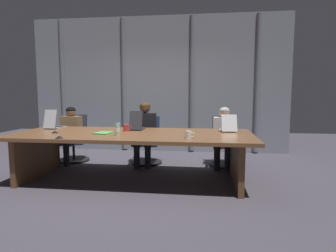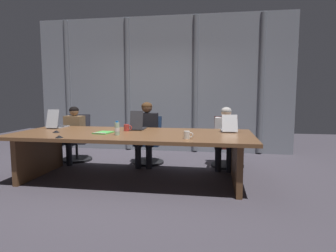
# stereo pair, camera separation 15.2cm
# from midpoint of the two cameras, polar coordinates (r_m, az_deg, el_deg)

# --- Properties ---
(ground_plane) EXTENTS (11.92, 11.92, 0.00)m
(ground_plane) POSITION_cam_midpoint_polar(r_m,az_deg,el_deg) (4.62, -6.04, -10.50)
(ground_plane) COLOR #47424C
(conference_table) EXTENTS (3.67, 1.48, 0.74)m
(conference_table) POSITION_cam_midpoint_polar(r_m,az_deg,el_deg) (4.48, -6.13, -3.23)
(conference_table) COLOR brown
(conference_table) RESTS_ON ground_plane
(curtain_backdrop) EXTENTS (5.96, 0.17, 3.10)m
(curtain_backdrop) POSITION_cam_midpoint_polar(r_m,az_deg,el_deg) (6.76, -0.78, 8.19)
(curtain_backdrop) COLOR gray
(curtain_backdrop) RESTS_ON ground_plane
(laptop_left_end) EXTENTS (0.21, 0.44, 0.33)m
(laptop_left_end) POSITION_cam_midpoint_polar(r_m,az_deg,el_deg) (5.44, -20.36, 0.33)
(laptop_left_end) COLOR #A8ADB7
(laptop_left_end) RESTS_ON conference_table
(laptop_left_mid) EXTENTS (0.23, 0.42, 0.32)m
(laptop_left_mid) POSITION_cam_midpoint_polar(r_m,az_deg,el_deg) (4.87, -5.04, 0.02)
(laptop_left_mid) COLOR #2D2D33
(laptop_left_mid) RESTS_ON conference_table
(laptop_center) EXTENTS (0.26, 0.45, 0.28)m
(laptop_center) POSITION_cam_midpoint_polar(r_m,az_deg,el_deg) (4.73, 12.87, -0.39)
(laptop_center) COLOR #BCBCC1
(laptop_center) RESTS_ON conference_table
(office_chair_left_end) EXTENTS (0.60, 0.61, 0.92)m
(office_chair_left_end) POSITION_cam_midpoint_polar(r_m,az_deg,el_deg) (6.11, -16.86, -3.32)
(office_chair_left_end) COLOR #2D2D38
(office_chair_left_end) RESTS_ON ground_plane
(office_chair_left_mid) EXTENTS (0.60, 0.60, 0.90)m
(office_chair_left_mid) POSITION_cam_midpoint_polar(r_m,az_deg,el_deg) (5.62, -3.07, -3.94)
(office_chair_left_mid) COLOR navy
(office_chair_left_mid) RESTS_ON ground_plane
(office_chair_center) EXTENTS (0.60, 0.61, 0.91)m
(office_chair_center) POSITION_cam_midpoint_polar(r_m,az_deg,el_deg) (5.50, 12.46, -4.26)
(office_chair_center) COLOR #511E19
(office_chair_center) RESTS_ON ground_plane
(person_left_end) EXTENTS (0.40, 0.57, 1.09)m
(person_left_end) POSITION_cam_midpoint_polar(r_m,az_deg,el_deg) (5.94, -17.81, -0.96)
(person_left_end) COLOR olive
(person_left_end) RESTS_ON ground_plane
(person_left_mid) EXTENTS (0.44, 0.56, 1.18)m
(person_left_mid) POSITION_cam_midpoint_polar(r_m,az_deg,el_deg) (5.43, -3.53, -0.67)
(person_left_mid) COLOR black
(person_left_mid) RESTS_ON ground_plane
(person_center) EXTENTS (0.43, 0.57, 1.10)m
(person_center) POSITION_cam_midpoint_polar(r_m,az_deg,el_deg) (5.30, 12.15, -1.56)
(person_center) COLOR silver
(person_center) RESTS_ON ground_plane
(water_bottle_primary) EXTENTS (0.07, 0.07, 0.21)m
(water_bottle_primary) POSITION_cam_midpoint_polar(r_m,az_deg,el_deg) (4.23, -9.07, -0.54)
(water_bottle_primary) COLOR #ADD1B2
(water_bottle_primary) RESTS_ON conference_table
(coffee_mug_near) EXTENTS (0.14, 0.09, 0.11)m
(coffee_mug_near) POSITION_cam_midpoint_polar(r_m,az_deg,el_deg) (4.70, -7.27, -0.32)
(coffee_mug_near) COLOR #B2332D
(coffee_mug_near) RESTS_ON conference_table
(coffee_mug_far) EXTENTS (0.13, 0.08, 0.10)m
(coffee_mug_far) POSITION_cam_midpoint_polar(r_m,az_deg,el_deg) (3.86, 4.93, -1.77)
(coffee_mug_far) COLOR white
(coffee_mug_far) RESTS_ON conference_table
(conference_mic_left_side) EXTENTS (0.11, 0.11, 0.03)m
(conference_mic_left_side) POSITION_cam_midpoint_polar(r_m,az_deg,el_deg) (4.78, -20.48, -1.01)
(conference_mic_left_side) COLOR black
(conference_mic_left_side) RESTS_ON conference_table
(conference_mic_middle) EXTENTS (0.11, 0.11, 0.03)m
(conference_mic_middle) POSITION_cam_midpoint_polar(r_m,az_deg,el_deg) (4.18, -19.83, -1.98)
(conference_mic_middle) COLOR black
(conference_mic_middle) RESTS_ON conference_table
(spiral_notepad) EXTENTS (0.27, 0.34, 0.03)m
(spiral_notepad) POSITION_cam_midpoint_polar(r_m,az_deg,el_deg) (4.50, -11.76, -1.29)
(spiral_notepad) COLOR #4CB74C
(spiral_notepad) RESTS_ON conference_table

